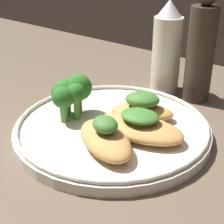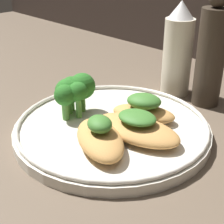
% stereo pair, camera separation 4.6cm
% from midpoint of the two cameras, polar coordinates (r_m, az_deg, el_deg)
% --- Properties ---
extents(ground_plane, '(1.80, 1.80, 0.01)m').
position_cam_midpoint_polar(ground_plane, '(0.48, -2.76, -4.23)').
color(ground_plane, brown).
extents(plate, '(0.27, 0.27, 0.02)m').
position_cam_midpoint_polar(plate, '(0.47, -2.80, -2.68)').
color(plate, silver).
rests_on(plate, ground_plane).
extents(grilled_meat_front, '(0.11, 0.09, 0.04)m').
position_cam_midpoint_polar(grilled_meat_front, '(0.41, -4.34, -4.38)').
color(grilled_meat_front, tan).
rests_on(grilled_meat_front, plate).
extents(grilled_meat_middle, '(0.13, 0.08, 0.04)m').
position_cam_midpoint_polar(grilled_meat_middle, '(0.44, 1.34, -2.65)').
color(grilled_meat_middle, tan).
rests_on(grilled_meat_middle, plate).
extents(grilled_meat_back, '(0.10, 0.08, 0.04)m').
position_cam_midpoint_polar(grilled_meat_back, '(0.48, 2.29, 0.53)').
color(grilled_meat_back, tan).
rests_on(grilled_meat_back, plate).
extents(broccoli_bunch, '(0.05, 0.07, 0.06)m').
position_cam_midpoint_polar(broccoli_bunch, '(0.49, -9.54, 3.23)').
color(broccoli_bunch, '#569942').
rests_on(broccoli_bunch, plate).
extents(sauce_bottle, '(0.05, 0.05, 0.16)m').
position_cam_midpoint_polar(sauce_bottle, '(0.59, 6.87, 10.31)').
color(sauce_bottle, beige).
rests_on(sauce_bottle, ground_plane).
extents(pepper_grinder, '(0.04, 0.04, 0.18)m').
position_cam_midpoint_polar(pepper_grinder, '(0.56, 12.24, 9.82)').
color(pepper_grinder, '#382D23').
rests_on(pepper_grinder, ground_plane).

